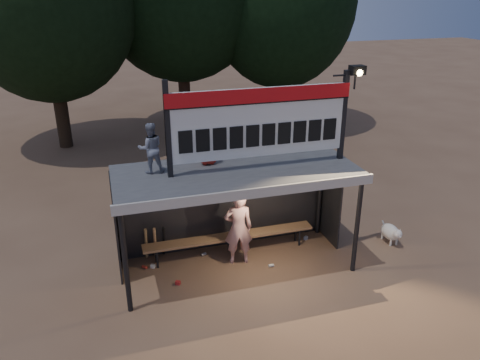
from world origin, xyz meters
TOP-DOWN VIEW (x-y plane):
  - ground at (0.00, 0.00)m, footprint 80.00×80.00m
  - player at (0.09, 0.16)m, footprint 0.69×0.51m
  - child_a at (-1.67, 0.33)m, footprint 0.52×0.41m
  - child_b at (-0.48, 0.48)m, footprint 0.43×0.29m
  - dugout_shelter at (0.00, 0.24)m, footprint 5.10×2.08m
  - scoreboard_assembly at (0.56, -0.01)m, footprint 4.10×0.27m
  - bench at (0.00, 0.55)m, footprint 4.00×0.35m
  - tree_right at (5.00, 10.50)m, footprint 6.08×6.08m
  - dog at (3.88, -0.08)m, footprint 0.36×0.81m
  - bats at (-1.69, 0.82)m, footprint 0.47×0.32m
  - litter at (-0.51, 0.27)m, footprint 4.08×1.08m

SIDE VIEW (x-z plane):
  - ground at x=0.00m, z-range 0.00..0.00m
  - litter at x=-0.51m, z-range 0.00..0.08m
  - dog at x=3.88m, z-range 0.03..0.53m
  - bats at x=-1.69m, z-range 0.01..0.85m
  - bench at x=0.00m, z-range 0.19..0.67m
  - player at x=0.09m, z-range 0.00..1.72m
  - dugout_shelter at x=0.00m, z-range 0.69..3.01m
  - child_b at x=-0.48m, z-range 2.32..3.18m
  - child_a at x=-1.67m, z-range 2.32..3.35m
  - scoreboard_assembly at x=0.56m, z-range 2.33..4.32m
  - tree_right at x=5.00m, z-range 0.83..9.55m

